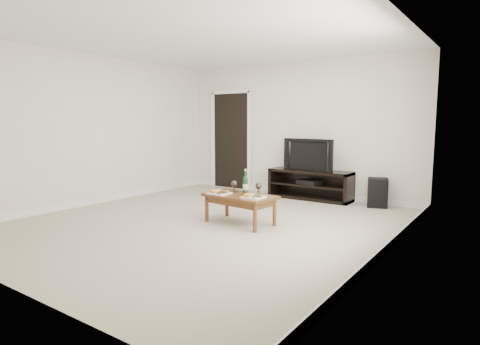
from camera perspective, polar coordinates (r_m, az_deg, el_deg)
name	(u,v)px	position (r m, az deg, el deg)	size (l,w,h in m)	color
floor	(207,223)	(5.85, -4.77, -7.13)	(5.50, 5.50, 0.00)	#B8AD94
back_wall	(296,129)	(8.00, 7.95, 6.10)	(5.00, 0.04, 2.60)	beige
ceiling	(205,35)	(5.79, -5.06, 18.89)	(5.00, 5.50, 0.04)	white
doorway	(231,141)	(8.79, -1.26, 4.47)	(0.90, 0.02, 2.05)	black
media_console	(310,185)	(7.64, 9.92, -1.71)	(1.58, 0.45, 0.55)	black
television	(311,154)	(7.57, 10.02, 2.55)	(1.02, 0.13, 0.59)	black
av_receiver	(309,182)	(7.63, 9.83, -1.34)	(0.40, 0.30, 0.08)	black
subwoofer	(378,193)	(7.24, 18.97, -2.72)	(0.33, 0.33, 0.49)	black
coffee_table	(240,209)	(5.73, -0.02, -5.24)	(1.02, 0.56, 0.42)	brown
plate_left	(219,191)	(5.76, -2.94, -2.71)	(0.27, 0.27, 0.07)	white
plate_right	(253,195)	(5.46, 1.92, -3.26)	(0.27, 0.27, 0.07)	white
wine_bottle	(245,181)	(5.82, 0.78, -1.19)	(0.07, 0.07, 0.35)	#103D1A
goblet_left	(234,186)	(5.91, -0.84, -1.96)	(0.09, 0.09, 0.17)	#3B2D20
goblet_right	(258,188)	(5.71, 2.64, -2.28)	(0.09, 0.09, 0.17)	#3B2D20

